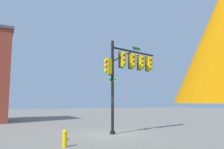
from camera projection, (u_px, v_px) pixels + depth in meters
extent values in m
plane|color=slate|center=(113.00, 134.00, 15.54)|extent=(120.00, 120.00, 0.00)
cylinder|color=black|center=(112.00, 86.00, 15.93)|extent=(0.20, 0.20, 6.54)
cylinder|color=black|center=(113.00, 133.00, 15.55)|extent=(0.36, 0.36, 0.20)
cylinder|color=black|center=(134.00, 52.00, 17.72)|extent=(4.38, 1.25, 0.14)
cylinder|color=black|center=(123.00, 56.00, 16.86)|extent=(2.01, 0.59, 1.07)
cube|color=gold|center=(123.00, 59.00, 16.82)|extent=(0.39, 0.42, 1.10)
cube|color=black|center=(121.00, 60.00, 16.98)|extent=(0.44, 0.13, 1.22)
sphere|color=maroon|center=(124.00, 55.00, 16.71)|extent=(0.22, 0.22, 0.22)
cylinder|color=gold|center=(125.00, 54.00, 16.67)|extent=(0.26, 0.19, 0.23)
sphere|color=#855607|center=(124.00, 59.00, 16.67)|extent=(0.22, 0.22, 0.22)
cylinder|color=gold|center=(125.00, 58.00, 16.63)|extent=(0.26, 0.19, 0.23)
sphere|color=#20FF59|center=(124.00, 64.00, 16.63)|extent=(0.22, 0.22, 0.22)
cylinder|color=gold|center=(125.00, 63.00, 16.59)|extent=(0.26, 0.19, 0.23)
cube|color=#E2B90D|center=(132.00, 61.00, 17.47)|extent=(0.40, 0.43, 1.10)
cube|color=black|center=(130.00, 61.00, 17.62)|extent=(0.44, 0.15, 1.22)
sphere|color=maroon|center=(134.00, 56.00, 17.36)|extent=(0.22, 0.22, 0.22)
cylinder|color=#E2B90D|center=(134.00, 56.00, 17.32)|extent=(0.26, 0.19, 0.23)
sphere|color=#855607|center=(134.00, 61.00, 17.32)|extent=(0.22, 0.22, 0.22)
cylinder|color=#E2B90D|center=(134.00, 60.00, 17.28)|extent=(0.26, 0.19, 0.23)
sphere|color=#20FF59|center=(134.00, 65.00, 17.28)|extent=(0.22, 0.22, 0.22)
cylinder|color=#E2B90D|center=(135.00, 64.00, 17.24)|extent=(0.26, 0.19, 0.23)
cube|color=gold|center=(141.00, 62.00, 18.12)|extent=(0.41, 0.44, 1.10)
cube|color=black|center=(139.00, 63.00, 18.26)|extent=(0.43, 0.17, 1.22)
sphere|color=maroon|center=(143.00, 58.00, 18.01)|extent=(0.22, 0.22, 0.22)
cylinder|color=gold|center=(143.00, 57.00, 17.98)|extent=(0.26, 0.20, 0.23)
sphere|color=#855607|center=(143.00, 62.00, 17.97)|extent=(0.22, 0.22, 0.22)
cylinder|color=gold|center=(143.00, 61.00, 17.94)|extent=(0.26, 0.20, 0.23)
sphere|color=#20FF59|center=(143.00, 66.00, 17.93)|extent=(0.22, 0.22, 0.22)
cylinder|color=gold|center=(143.00, 66.00, 17.90)|extent=(0.26, 0.20, 0.23)
cube|color=#E3B40D|center=(149.00, 64.00, 18.76)|extent=(0.41, 0.43, 1.10)
cube|color=black|center=(147.00, 64.00, 18.91)|extent=(0.43, 0.16, 1.22)
sphere|color=maroon|center=(151.00, 59.00, 18.66)|extent=(0.22, 0.22, 0.22)
cylinder|color=#E3B40D|center=(151.00, 59.00, 18.62)|extent=(0.26, 0.20, 0.23)
sphere|color=#855607|center=(151.00, 64.00, 18.62)|extent=(0.22, 0.22, 0.22)
cylinder|color=#E3B40D|center=(151.00, 63.00, 18.58)|extent=(0.26, 0.20, 0.23)
sphere|color=#20FF59|center=(151.00, 68.00, 18.58)|extent=(0.22, 0.22, 0.22)
cylinder|color=#E3B40D|center=(151.00, 67.00, 18.54)|extent=(0.26, 0.20, 0.23)
cube|color=yellow|center=(109.00, 66.00, 15.87)|extent=(0.43, 0.40, 1.10)
cube|color=black|center=(111.00, 67.00, 16.00)|extent=(0.15, 0.44, 1.22)
sphere|color=maroon|center=(107.00, 61.00, 15.78)|extent=(0.22, 0.22, 0.22)
cylinder|color=yellow|center=(106.00, 60.00, 15.75)|extent=(0.19, 0.26, 0.23)
sphere|color=#855607|center=(107.00, 66.00, 15.74)|extent=(0.22, 0.22, 0.22)
cylinder|color=yellow|center=(106.00, 65.00, 15.71)|extent=(0.19, 0.26, 0.23)
sphere|color=#20FF59|center=(106.00, 71.00, 15.70)|extent=(0.22, 0.22, 0.22)
cylinder|color=yellow|center=(106.00, 70.00, 15.67)|extent=(0.19, 0.26, 0.23)
cube|color=white|center=(136.00, 49.00, 17.90)|extent=(0.92, 0.25, 0.26)
cube|color=#18662D|center=(136.00, 49.00, 17.90)|extent=(0.88, 0.25, 0.22)
cube|color=white|center=(112.00, 79.00, 15.99)|extent=(0.25, 0.92, 0.26)
cube|color=#1B6D34|center=(112.00, 79.00, 15.99)|extent=(0.25, 0.88, 0.22)
cylinder|color=yellow|center=(65.00, 140.00, 11.15)|extent=(0.24, 0.24, 0.65)
sphere|color=#E6C306|center=(65.00, 132.00, 11.19)|extent=(0.22, 0.22, 0.22)
cylinder|color=yellow|center=(68.00, 139.00, 11.22)|extent=(0.12, 0.10, 0.10)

